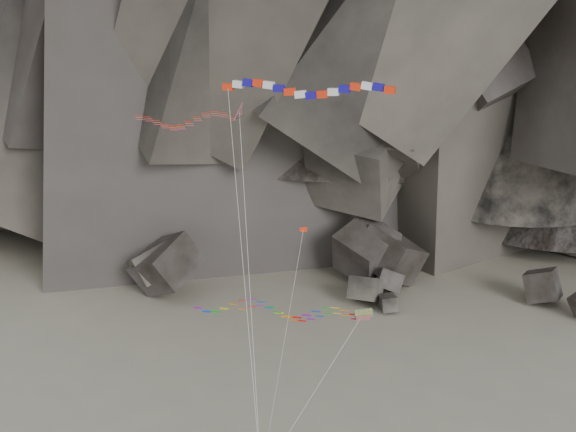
# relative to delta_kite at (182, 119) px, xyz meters

# --- Properties ---
(boulder_field) EXTENTS (71.23, 17.49, 9.76)m
(boulder_field) POSITION_rel_delta_kite_xyz_m (1.83, 31.64, -24.53)
(boulder_field) COLOR #47423F
(boulder_field) RESTS_ON ground
(delta_kite) EXTENTS (11.94, 11.90, 26.80)m
(delta_kite) POSITION_rel_delta_kite_xyz_m (0.00, 0.00, 0.00)
(delta_kite) COLOR red
(delta_kite) RESTS_ON ground
(banner_kite) EXTENTS (13.56, 11.24, 28.53)m
(banner_kite) POSITION_rel_delta_kite_xyz_m (10.04, -0.98, 2.58)
(banner_kite) COLOR red
(banner_kite) RESTS_ON ground
(parafoil_kite) EXTENTS (15.81, 10.28, 10.13)m
(parafoil_kite) POSITION_rel_delta_kite_xyz_m (7.27, -0.72, -15.81)
(parafoil_kite) COLOR #EAF80D
(parafoil_kite) RESTS_ON ground
(pennant_kite) EXTENTS (2.86, 5.67, 18.00)m
(pennant_kite) POSITION_rel_delta_kite_xyz_m (9.73, -6.05, -10.95)
(pennant_kite) COLOR red
(pennant_kite) RESTS_ON ground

